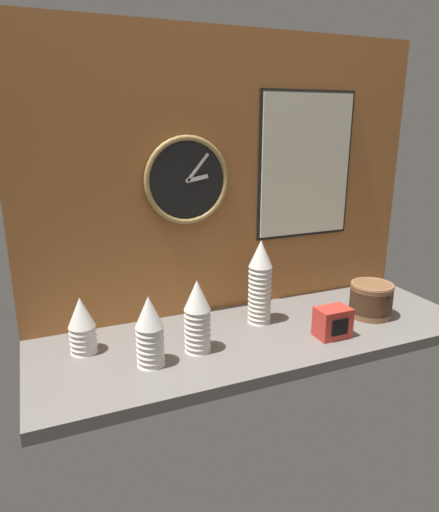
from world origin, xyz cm
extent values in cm
cube|color=slate|center=(0.00, 0.00, -2.00)|extent=(160.00, 56.00, 4.00)
cube|color=#A3602D|center=(0.00, 26.50, 52.50)|extent=(160.00, 3.00, 105.00)
cone|color=white|center=(-42.04, -7.81, 5.04)|extent=(8.81, 8.81, 10.08)
cone|color=white|center=(-42.04, -7.81, 6.86)|extent=(8.81, 8.81, 10.08)
cone|color=white|center=(-42.04, -7.81, 8.68)|extent=(8.81, 8.81, 10.08)
cone|color=white|center=(-42.04, -7.81, 10.50)|extent=(8.81, 8.81, 10.08)
cone|color=white|center=(-42.04, -7.81, 12.32)|extent=(8.81, 8.81, 10.08)
cone|color=white|center=(-42.04, -7.81, 14.14)|extent=(8.81, 8.81, 10.08)
cone|color=white|center=(-42.04, -7.81, 15.95)|extent=(8.81, 8.81, 10.08)
cone|color=white|center=(-42.04, -7.81, 17.77)|extent=(8.81, 8.81, 10.08)
cone|color=white|center=(-25.42, -4.93, 5.04)|extent=(8.81, 8.81, 10.08)
cone|color=white|center=(-25.42, -4.93, 6.86)|extent=(8.81, 8.81, 10.08)
cone|color=white|center=(-25.42, -4.93, 8.68)|extent=(8.81, 8.81, 10.08)
cone|color=white|center=(-25.42, -4.93, 10.50)|extent=(8.81, 8.81, 10.08)
cone|color=white|center=(-25.42, -4.93, 12.32)|extent=(8.81, 8.81, 10.08)
cone|color=white|center=(-25.42, -4.93, 14.14)|extent=(8.81, 8.81, 10.08)
cone|color=white|center=(-25.42, -4.93, 15.95)|extent=(8.81, 8.81, 10.08)
cone|color=white|center=(-25.42, -4.93, 17.77)|extent=(8.81, 8.81, 10.08)
cone|color=white|center=(-25.42, -4.93, 19.59)|extent=(8.81, 8.81, 10.08)
cone|color=white|center=(3.88, 7.37, 5.04)|extent=(8.81, 8.81, 10.08)
cone|color=white|center=(3.88, 7.37, 6.86)|extent=(8.81, 8.81, 10.08)
cone|color=white|center=(3.88, 7.37, 8.68)|extent=(8.81, 8.81, 10.08)
cone|color=white|center=(3.88, 7.37, 10.50)|extent=(8.81, 8.81, 10.08)
cone|color=white|center=(3.88, 7.37, 12.32)|extent=(8.81, 8.81, 10.08)
cone|color=white|center=(3.88, 7.37, 14.14)|extent=(8.81, 8.81, 10.08)
cone|color=white|center=(3.88, 7.37, 15.95)|extent=(8.81, 8.81, 10.08)
cone|color=white|center=(3.88, 7.37, 17.77)|extent=(8.81, 8.81, 10.08)
cone|color=white|center=(3.88, 7.37, 19.59)|extent=(8.81, 8.81, 10.08)
cone|color=white|center=(3.88, 7.37, 21.41)|extent=(8.81, 8.81, 10.08)
cone|color=white|center=(3.88, 7.37, 23.23)|extent=(8.81, 8.81, 10.08)
cone|color=white|center=(3.88, 7.37, 25.05)|extent=(8.81, 8.81, 10.08)
cone|color=white|center=(3.88, 7.37, 26.87)|extent=(8.81, 8.81, 10.08)
cone|color=white|center=(-60.35, 8.68, 5.04)|extent=(8.81, 8.81, 10.08)
cone|color=white|center=(-60.35, 8.68, 6.86)|extent=(8.81, 8.81, 10.08)
cone|color=white|center=(-60.35, 8.68, 8.68)|extent=(8.81, 8.81, 10.08)
cone|color=white|center=(-60.35, 8.68, 10.50)|extent=(8.81, 8.81, 10.08)
cone|color=white|center=(-60.35, 8.68, 12.32)|extent=(8.81, 8.81, 10.08)
cone|color=white|center=(-60.35, 8.68, 14.14)|extent=(8.81, 8.81, 10.08)
cylinder|color=brown|center=(46.36, -4.49, 2.16)|extent=(16.08, 16.08, 4.33)
cylinder|color=brown|center=(46.36, -4.49, 4.39)|extent=(16.08, 16.08, 4.33)
cylinder|color=brown|center=(46.36, -4.49, 6.61)|extent=(16.08, 16.08, 4.33)
cylinder|color=brown|center=(46.36, -4.49, 8.83)|extent=(16.08, 16.08, 4.33)
cylinder|color=brown|center=(46.36, -4.49, 11.05)|extent=(16.08, 16.08, 4.33)
torus|color=#946542|center=(46.36, -4.49, 12.56)|extent=(16.35, 16.35, 1.56)
cylinder|color=black|center=(-18.40, 23.90, 52.55)|extent=(31.23, 1.80, 31.23)
torus|color=#AD894C|center=(-18.40, 23.09, 52.55)|extent=(31.96, 1.98, 31.96)
cube|color=white|center=(-14.55, 22.60, 53.21)|extent=(7.93, 0.60, 2.71)
cube|color=white|center=(-14.46, 22.60, 57.19)|extent=(8.63, 0.60, 9.93)
cylinder|color=white|center=(-18.40, 22.60, 52.55)|extent=(1.56, 0.60, 1.56)
cube|color=black|center=(32.42, 24.62, 55.85)|extent=(42.65, 0.60, 57.87)
cube|color=#EFEACC|center=(32.42, 24.20, 55.85)|extent=(40.25, 1.20, 55.47)
cube|color=red|center=(21.81, -13.61, 5.35)|extent=(11.83, 8.16, 10.69)
cube|color=black|center=(21.81, -17.89, 5.35)|extent=(6.51, 0.40, 5.99)
camera|label=1|loc=(-71.66, -133.37, 73.03)|focal=32.00mm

